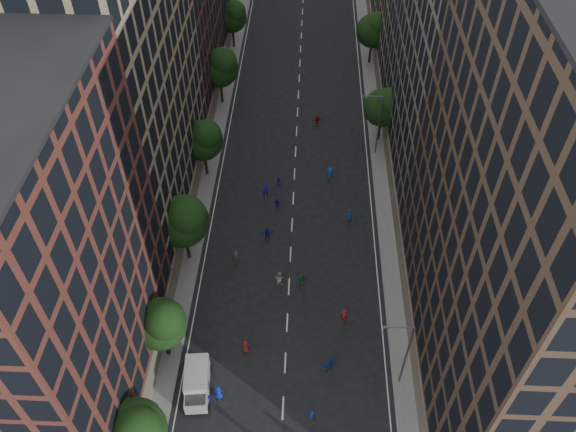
% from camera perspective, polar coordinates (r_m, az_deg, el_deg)
% --- Properties ---
extents(ground, '(240.00, 240.00, 0.00)m').
position_cam_1_polar(ground, '(71.88, 0.65, 4.04)').
color(ground, black).
rests_on(ground, ground).
extents(sidewalk_left, '(4.00, 105.00, 0.15)m').
position_cam_1_polar(sidewalk_left, '(78.71, -8.01, 7.93)').
color(sidewalk_left, slate).
rests_on(sidewalk_left, ground).
extents(sidewalk_right, '(4.00, 105.00, 0.15)m').
position_cam_1_polar(sidewalk_right, '(78.29, 9.72, 7.45)').
color(sidewalk_right, slate).
rests_on(sidewalk_right, ground).
extents(bldg_left_a, '(14.00, 22.00, 30.00)m').
position_cam_1_polar(bldg_left_a, '(45.87, -25.10, -5.97)').
color(bldg_left_a, '#5B2B23').
rests_on(bldg_left_a, ground).
extents(bldg_left_b, '(14.00, 26.00, 34.00)m').
position_cam_1_polar(bldg_left_b, '(61.05, -18.00, 13.12)').
color(bldg_left_b, '#948061').
rests_on(bldg_left_b, ground).
extents(bldg_left_c, '(14.00, 20.00, 28.00)m').
position_cam_1_polar(bldg_left_c, '(81.74, -13.14, 20.24)').
color(bldg_left_c, '#5B2B23').
rests_on(bldg_left_c, ground).
extents(bldg_right_a, '(14.00, 30.00, 36.00)m').
position_cam_1_polar(bldg_right_a, '(44.97, 24.68, -1.18)').
color(bldg_right_a, '#4D3829').
rests_on(bldg_right_a, ground).
extents(bldg_right_b, '(14.00, 28.00, 33.00)m').
position_cam_1_polar(bldg_right_b, '(67.89, 17.82, 16.12)').
color(bldg_right_b, '#655C53').
rests_on(bldg_right_b, ground).
extents(tree_left_0, '(5.20, 5.20, 8.83)m').
position_cam_1_polar(tree_left_0, '(47.13, -15.30, -20.40)').
color(tree_left_0, black).
rests_on(tree_left_0, ground).
extents(tree_left_1, '(4.80, 4.80, 8.21)m').
position_cam_1_polar(tree_left_1, '(52.00, -12.73, -10.55)').
color(tree_left_1, black).
rests_on(tree_left_1, ground).
extents(tree_left_2, '(5.60, 5.60, 9.45)m').
position_cam_1_polar(tree_left_2, '(58.60, -10.57, -0.35)').
color(tree_left_2, black).
rests_on(tree_left_2, ground).
extents(tree_left_3, '(5.00, 5.00, 8.58)m').
position_cam_1_polar(tree_left_3, '(69.13, -8.56, 7.75)').
color(tree_left_3, black).
rests_on(tree_left_3, ground).
extents(tree_left_4, '(5.40, 5.40, 9.08)m').
position_cam_1_polar(tree_left_4, '(81.95, -6.91, 14.85)').
color(tree_left_4, black).
rests_on(tree_left_4, ground).
extents(tree_left_5, '(4.80, 4.80, 8.33)m').
position_cam_1_polar(tree_left_5, '(96.07, -5.64, 19.59)').
color(tree_left_5, black).
rests_on(tree_left_5, ground).
extents(tree_right_a, '(5.00, 5.00, 8.39)m').
position_cam_1_polar(tree_right_a, '(75.22, 9.75, 10.95)').
color(tree_right_a, black).
rests_on(tree_right_a, ground).
extents(tree_right_b, '(5.20, 5.20, 8.83)m').
position_cam_1_polar(tree_right_b, '(92.11, 8.77, 18.26)').
color(tree_right_b, black).
rests_on(tree_right_b, ground).
extents(streetlamp_near, '(2.64, 0.22, 9.06)m').
position_cam_1_polar(streetlamp_near, '(50.65, 11.75, -13.41)').
color(streetlamp_near, '#595B60').
rests_on(streetlamp_near, ground).
extents(streetlamp_far, '(2.64, 0.22, 9.06)m').
position_cam_1_polar(streetlamp_far, '(73.05, 9.08, 9.41)').
color(streetlamp_far, '#595B60').
rests_on(streetlamp_far, ground).
extents(cargo_van, '(2.68, 4.95, 2.54)m').
position_cam_1_polar(cargo_van, '(53.24, -9.23, -16.37)').
color(cargo_van, '#BCBCBE').
rests_on(cargo_van, ground).
extents(skater_0, '(0.98, 0.73, 1.84)m').
position_cam_1_polar(skater_0, '(53.01, -7.06, -17.37)').
color(skater_0, '#122197').
rests_on(skater_0, ground).
extents(skater_1, '(0.66, 0.54, 1.57)m').
position_cam_1_polar(skater_1, '(51.90, 2.45, -19.62)').
color(skater_1, '#1432A8').
rests_on(skater_1, ground).
extents(skater_4, '(1.09, 0.62, 1.75)m').
position_cam_1_polar(skater_4, '(52.97, -8.28, -17.82)').
color(skater_4, '#1418A9').
rests_on(skater_4, ground).
extents(skater_5, '(1.65, 1.03, 1.70)m').
position_cam_1_polar(skater_5, '(54.13, 4.16, -14.86)').
color(skater_5, '#13459B').
rests_on(skater_5, ground).
extents(skater_6, '(0.83, 0.58, 1.60)m').
position_cam_1_polar(skater_6, '(55.17, -4.31, -13.11)').
color(skater_6, maroon).
rests_on(skater_6, ground).
extents(skater_7, '(0.75, 0.59, 1.80)m').
position_cam_1_polar(skater_7, '(57.07, 5.72, -10.04)').
color(skater_7, maroon).
rests_on(skater_7, ground).
extents(skater_8, '(1.07, 0.94, 1.87)m').
position_cam_1_polar(skater_8, '(59.47, -0.90, -6.39)').
color(skater_8, beige).
rests_on(skater_8, ground).
extents(skater_9, '(1.18, 0.76, 1.73)m').
position_cam_1_polar(skater_9, '(61.61, -5.30, -4.25)').
color(skater_9, '#37383C').
rests_on(skater_9, ground).
extents(skater_10, '(1.16, 0.55, 1.92)m').
position_cam_1_polar(skater_10, '(59.28, 1.47, -6.60)').
color(skater_10, '#1C5E2E').
rests_on(skater_10, ground).
extents(skater_11, '(1.46, 0.77, 1.50)m').
position_cam_1_polar(skater_11, '(63.88, -2.13, -1.81)').
color(skater_11, '#1C15AE').
rests_on(skater_11, ground).
extents(skater_12, '(0.81, 0.58, 1.54)m').
position_cam_1_polar(skater_12, '(66.25, 6.22, 0.11)').
color(skater_12, '#133F9E').
rests_on(skater_12, ground).
extents(skater_13, '(0.75, 0.56, 1.87)m').
position_cam_1_polar(skater_13, '(68.54, -2.32, 2.52)').
color(skater_13, '#1816B5').
rests_on(skater_13, ground).
extents(skater_14, '(0.87, 0.75, 1.54)m').
position_cam_1_polar(skater_14, '(69.87, -0.98, 3.40)').
color(skater_14, navy).
rests_on(skater_14, ground).
extents(skater_15, '(1.27, 1.00, 1.73)m').
position_cam_1_polar(skater_15, '(71.16, 4.25, 4.30)').
color(skater_15, '#1345A1').
rests_on(skater_15, ground).
extents(skater_16, '(0.96, 0.51, 1.56)m').
position_cam_1_polar(skater_16, '(67.11, -1.08, 1.21)').
color(skater_16, '#141DA4').
rests_on(skater_16, ground).
extents(skater_17, '(1.54, 0.80, 1.58)m').
position_cam_1_polar(skater_17, '(79.87, 2.97, 9.64)').
color(skater_17, '#AD291C').
rests_on(skater_17, ground).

